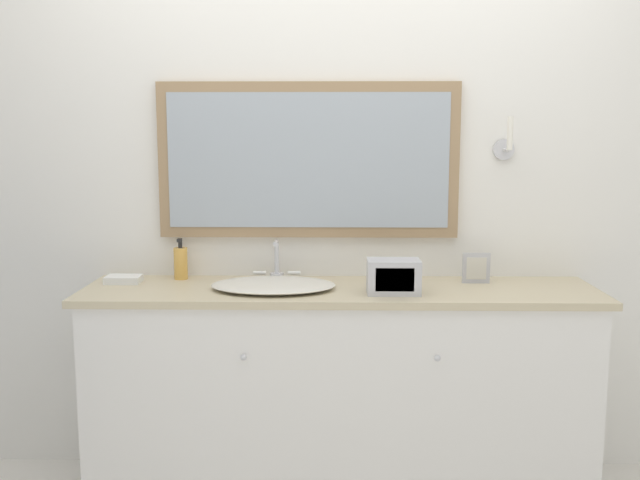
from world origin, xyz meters
name	(u,v)px	position (x,y,z in m)	size (l,w,h in m)	color
wall_back	(339,186)	(0.00, 0.54, 1.28)	(8.00, 0.18, 2.55)	white
vanity_counter	(339,390)	(0.00, 0.26, 0.44)	(2.12, 0.51, 0.88)	white
sink_basin	(273,284)	(-0.27, 0.24, 0.90)	(0.51, 0.39, 0.18)	silver
soap_bottle	(181,263)	(-0.69, 0.43, 0.95)	(0.06, 0.06, 0.18)	gold
appliance_box	(394,277)	(0.21, 0.16, 0.95)	(0.21, 0.13, 0.14)	#BCBCC1
picture_frame	(476,268)	(0.58, 0.36, 0.95)	(0.12, 0.01, 0.13)	#B2B2B7
hand_towel_near_sink	(124,279)	(-0.92, 0.34, 0.90)	(0.15, 0.10, 0.03)	white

